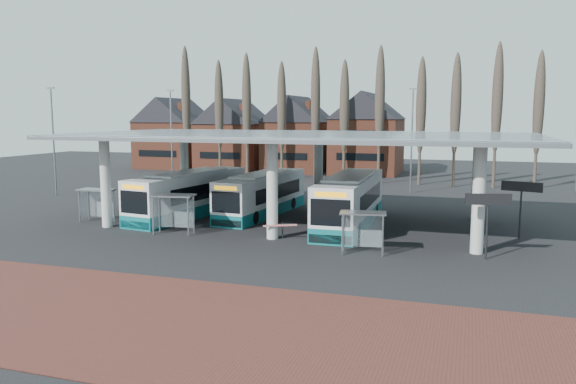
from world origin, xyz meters
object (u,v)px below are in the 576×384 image
(bus_0, at_px, (190,195))
(bus_2, at_px, (350,202))
(bus_1, at_px, (263,195))
(shelter_1, at_px, (174,205))
(shelter_2, at_px, (363,223))
(shelter_0, at_px, (97,198))

(bus_0, bearing_deg, bus_2, 8.21)
(bus_1, xyz_separation_m, shelter_1, (-3.00, -8.25, 0.33))
(bus_0, height_order, shelter_1, bus_0)
(shelter_1, xyz_separation_m, shelter_2, (12.58, -1.53, -0.15))
(bus_1, xyz_separation_m, bus_2, (7.30, -2.17, 0.15))
(shelter_1, bearing_deg, bus_1, 61.39)
(bus_2, height_order, shelter_2, bus_2)
(bus_2, relative_size, shelter_1, 4.40)
(bus_2, xyz_separation_m, shelter_0, (-17.53, -4.22, 0.05))
(shelter_1, bearing_deg, bus_2, 21.94)
(shelter_2, bearing_deg, shelter_1, 164.39)
(bus_0, distance_m, shelter_2, 16.51)
(bus_2, height_order, shelter_1, bus_2)
(bus_0, height_order, bus_1, bus_0)
(bus_0, xyz_separation_m, bus_2, (12.38, 0.02, 0.07))
(shelter_2, bearing_deg, bus_2, 98.02)
(shelter_0, bearing_deg, shelter_1, -12.96)
(bus_2, distance_m, shelter_0, 18.03)
(bus_1, bearing_deg, bus_0, -152.11)
(shelter_2, bearing_deg, bus_0, 143.97)
(bus_1, relative_size, shelter_2, 4.38)
(bus_0, distance_m, shelter_1, 6.41)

